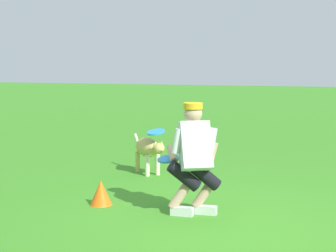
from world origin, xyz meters
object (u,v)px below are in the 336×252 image
(dog, at_px, (149,149))
(frisbee_flying, at_px, (156,132))
(frisbee_held, at_px, (168,159))
(training_cone, at_px, (101,193))
(person, at_px, (194,155))

(dog, relative_size, frisbee_flying, 2.78)
(frisbee_held, distance_m, training_cone, 0.97)
(dog, bearing_deg, frisbee_flying, 2.35)
(person, bearing_deg, frisbee_held, 38.35)
(dog, distance_m, frisbee_held, 2.06)
(person, relative_size, training_cone, 4.23)
(dog, bearing_deg, frisbee_held, -19.57)
(dog, xyz_separation_m, training_cone, (0.01, 1.91, -0.24))
(dog, height_order, training_cone, dog)
(training_cone, bearing_deg, dog, -90.15)
(frisbee_flying, height_order, frisbee_held, frisbee_flying)
(frisbee_held, bearing_deg, training_cone, 2.93)
(person, height_order, frisbee_flying, person)
(person, height_order, frisbee_held, person)
(person, distance_m, frisbee_flying, 2.13)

